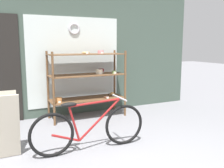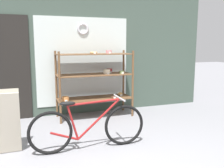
# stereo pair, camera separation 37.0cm
# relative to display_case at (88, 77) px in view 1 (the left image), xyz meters

# --- Properties ---
(storefront_facade) EXTENTS (6.36, 0.13, 3.44)m
(storefront_facade) POSITION_rel_display_case_xyz_m (-0.40, 0.41, 0.84)
(storefront_facade) COLOR #3D4C42
(storefront_facade) RESTS_ON ground_plane
(display_case) EXTENTS (1.57, 0.56, 1.40)m
(display_case) POSITION_rel_display_case_xyz_m (0.00, 0.00, 0.00)
(display_case) COLOR brown
(display_case) RESTS_ON ground_plane
(bicycle) EXTENTS (1.72, 0.46, 0.75)m
(bicycle) POSITION_rel_display_case_xyz_m (-0.58, -1.60, -0.51)
(bicycle) COLOR black
(bicycle) RESTS_ON ground_plane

